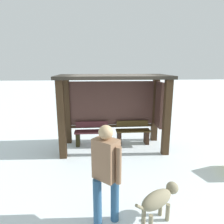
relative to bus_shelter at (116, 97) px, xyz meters
name	(u,v)px	position (x,y,z in m)	size (l,w,h in m)	color
ground_plane	(113,148)	(-0.09, -0.18, -1.62)	(60.00, 60.00, 0.00)	white
bus_shelter	(116,97)	(0.00, 0.00, 0.00)	(3.32, 1.50, 2.31)	#3A2818
bench_left_inside	(92,134)	(-0.77, 0.13, -1.26)	(1.13, 0.36, 0.77)	#55272C
bench_center_inside	(133,133)	(0.59, 0.13, -1.27)	(1.13, 0.37, 0.77)	#4A391A
person_walking	(106,169)	(-0.48, -3.27, -0.63)	(0.49, 0.45, 1.71)	#906B4E
dog	(159,199)	(0.39, -3.33, -1.19)	(0.86, 0.60, 0.61)	gray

